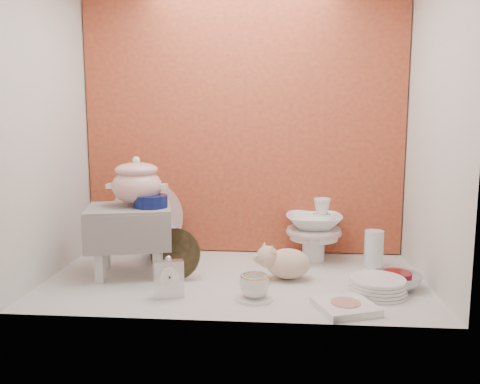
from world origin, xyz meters
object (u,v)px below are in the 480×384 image
object	(u,v)px
plush_pig	(288,263)
crystal_bowl	(397,281)
soup_tureen	(137,181)
gold_rim_teacup	(255,286)
floral_platter	(147,217)
blue_white_vase	(166,236)
mantel_clock	(169,277)
dinner_plate_stack	(377,286)
step_stool	(130,240)
porcelain_tower	(314,229)

from	to	relation	value
plush_pig	crystal_bowl	xyz separation A→B (m)	(0.49, -0.08, -0.05)
soup_tureen	crystal_bowl	distance (m)	1.31
plush_pig	gold_rim_teacup	distance (m)	0.31
soup_tureen	gold_rim_teacup	size ratio (longest dim) A/B	2.25
floral_platter	plush_pig	bearing A→B (deg)	-27.96
plush_pig	gold_rim_teacup	xyz separation A→B (m)	(-0.15, -0.28, -0.02)
blue_white_vase	plush_pig	world-z (taller)	blue_white_vase
mantel_clock	plush_pig	size ratio (longest dim) A/B	0.67
crystal_bowl	dinner_plate_stack	bearing A→B (deg)	-138.97
step_stool	gold_rim_teacup	size ratio (longest dim) A/B	3.16
mantel_clock	crystal_bowl	xyz separation A→B (m)	(1.01, 0.20, -0.06)
soup_tureen	mantel_clock	xyz separation A→B (m)	(0.23, -0.33, -0.37)
plush_pig	gold_rim_teacup	world-z (taller)	plush_pig
step_stool	mantel_clock	world-z (taller)	step_stool
step_stool	crystal_bowl	distance (m)	1.28
soup_tureen	mantel_clock	size ratio (longest dim) A/B	1.55
step_stool	plush_pig	world-z (taller)	step_stool
blue_white_vase	porcelain_tower	distance (m)	0.81
mantel_clock	dinner_plate_stack	world-z (taller)	mantel_clock
gold_rim_teacup	porcelain_tower	world-z (taller)	porcelain_tower
mantel_clock	dinner_plate_stack	bearing A→B (deg)	-11.97
step_stool	plush_pig	distance (m)	0.78
dinner_plate_stack	plush_pig	bearing A→B (deg)	155.97
blue_white_vase	gold_rim_teacup	size ratio (longest dim) A/B	2.00
plush_pig	blue_white_vase	bearing A→B (deg)	166.69
gold_rim_teacup	mantel_clock	bearing A→B (deg)	-178.88
floral_platter	blue_white_vase	distance (m)	0.19
step_stool	gold_rim_teacup	bearing A→B (deg)	-39.45
blue_white_vase	plush_pig	distance (m)	0.74
floral_platter	plush_pig	size ratio (longest dim) A/B	1.53
plush_pig	floral_platter	bearing A→B (deg)	164.08
blue_white_vase	porcelain_tower	world-z (taller)	porcelain_tower
floral_platter	mantel_clock	bearing A→B (deg)	-68.02
soup_tureen	mantel_clock	bearing A→B (deg)	-55.75
plush_pig	dinner_plate_stack	xyz separation A→B (m)	(0.39, -0.17, -0.04)
crystal_bowl	porcelain_tower	bearing A→B (deg)	130.26
soup_tureen	porcelain_tower	size ratio (longest dim) A/B	0.82
blue_white_vase	crystal_bowl	size ratio (longest dim) A/B	1.17
plush_pig	gold_rim_teacup	size ratio (longest dim) A/B	2.15
soup_tureen	plush_pig	world-z (taller)	soup_tureen
dinner_plate_stack	porcelain_tower	xyz separation A→B (m)	(-0.24, 0.50, 0.14)
floral_platter	gold_rim_teacup	xyz separation A→B (m)	(0.65, -0.70, -0.15)
floral_platter	dinner_plate_stack	size ratio (longest dim) A/B	1.63
dinner_plate_stack	crystal_bowl	size ratio (longest dim) A/B	1.18
porcelain_tower	gold_rim_teacup	bearing A→B (deg)	-115.64
dinner_plate_stack	gold_rim_teacup	bearing A→B (deg)	-169.12
soup_tureen	dinner_plate_stack	size ratio (longest dim) A/B	1.11
step_stool	crystal_bowl	size ratio (longest dim) A/B	1.84
mantel_clock	porcelain_tower	size ratio (longest dim) A/B	0.53
step_stool	gold_rim_teacup	xyz separation A→B (m)	(0.63, -0.30, -0.11)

